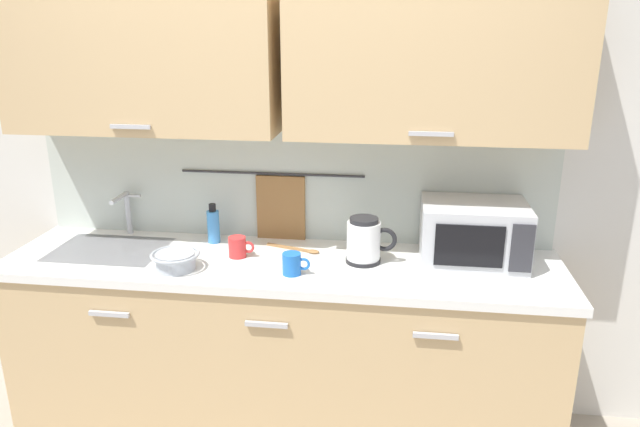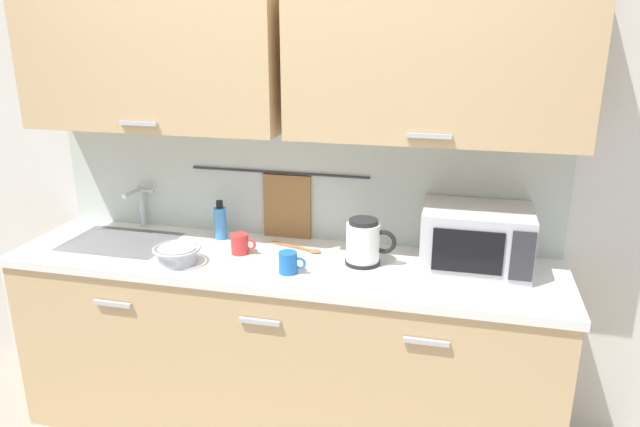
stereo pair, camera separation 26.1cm
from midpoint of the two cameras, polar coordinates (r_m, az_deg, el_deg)
counter_unit at (r=2.90m, az=-1.20°, el=-12.52°), size 2.53×0.64×0.90m
back_wall_assembly at (r=2.75m, az=0.13°, el=9.50°), size 3.70×0.41×2.50m
sink_faucet at (r=3.15m, az=-14.78°, el=1.07°), size 0.09×0.17×0.22m
microwave at (r=2.68m, az=17.57°, el=-2.34°), size 0.46×0.35×0.27m
electric_kettle at (r=2.62m, az=7.12°, el=-2.84°), size 0.23×0.16×0.21m
dish_soap_bottle at (r=2.93m, az=-7.10°, el=-0.87°), size 0.06×0.06×0.20m
mug_near_sink at (r=2.75m, az=-5.03°, el=-2.99°), size 0.12×0.08×0.09m
mixing_bowl at (r=2.68m, az=-10.94°, el=-3.90°), size 0.21×0.21×0.08m
mug_by_kettle at (r=2.53m, az=-0.10°, el=-4.82°), size 0.12×0.08×0.09m
wooden_spoon at (r=2.80m, az=0.90°, el=-3.46°), size 0.27×0.11×0.01m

